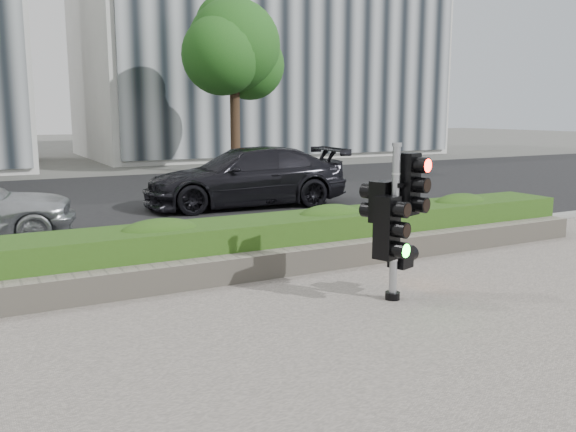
{
  "coord_description": "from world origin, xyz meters",
  "views": [
    {
      "loc": [
        -3.48,
        -5.35,
        2.26
      ],
      "look_at": [
        -0.29,
        0.6,
        1.1
      ],
      "focal_mm": 38.0,
      "sensor_mm": 36.0,
      "label": 1
    }
  ],
  "objects": [
    {
      "name": "building_right",
      "position": [
        11.0,
        25.0,
        6.0
      ],
      "size": [
        18.0,
        10.0,
        12.0
      ],
      "primitive_type": "cube",
      "color": "#B7B7B2",
      "rests_on": "ground"
    },
    {
      "name": "car_dark",
      "position": [
        2.47,
        7.88,
        0.72
      ],
      "size": [
        5.0,
        2.41,
        1.41
      ],
      "primitive_type": "imported",
      "rotation": [
        0.0,
        0.0,
        -1.66
      ],
      "color": "black",
      "rests_on": "road"
    },
    {
      "name": "hedge",
      "position": [
        0.0,
        2.55,
        0.37
      ],
      "size": [
        12.0,
        1.0,
        0.68
      ],
      "primitive_type": "cube",
      "color": "#4D8328",
      "rests_on": "sidewalk"
    },
    {
      "name": "tree_right",
      "position": [
        5.48,
        15.55,
        4.48
      ],
      "size": [
        4.1,
        3.58,
        6.53
      ],
      "color": "black",
      "rests_on": "ground"
    },
    {
      "name": "stone_wall",
      "position": [
        0.0,
        1.9,
        0.2
      ],
      "size": [
        12.0,
        0.32,
        0.34
      ],
      "primitive_type": "cube",
      "color": "gray",
      "rests_on": "sidewalk"
    },
    {
      "name": "sidewalk",
      "position": [
        0.0,
        -2.5,
        0.01
      ],
      "size": [
        16.0,
        11.0,
        0.03
      ],
      "primitive_type": "cube",
      "color": "#9E9389",
      "rests_on": "ground"
    },
    {
      "name": "curb",
      "position": [
        0.0,
        3.15,
        0.06
      ],
      "size": [
        60.0,
        0.25,
        0.12
      ],
      "primitive_type": "cube",
      "color": "gray",
      "rests_on": "ground"
    },
    {
      "name": "traffic_signal",
      "position": [
        0.98,
        0.3,
        1.07
      ],
      "size": [
        0.68,
        0.59,
        1.87
      ],
      "rotation": [
        0.0,
        0.0,
        0.33
      ],
      "color": "black",
      "rests_on": "sidewalk"
    },
    {
      "name": "road",
      "position": [
        0.0,
        10.0,
        0.01
      ],
      "size": [
        60.0,
        13.0,
        0.02
      ],
      "primitive_type": "cube",
      "color": "black",
      "rests_on": "ground"
    },
    {
      "name": "ground",
      "position": [
        0.0,
        0.0,
        0.0
      ],
      "size": [
        120.0,
        120.0,
        0.0
      ],
      "primitive_type": "plane",
      "color": "#51514C",
      "rests_on": "ground"
    }
  ]
}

